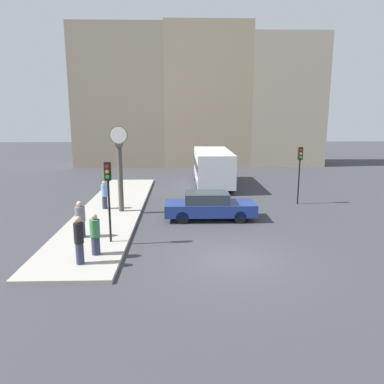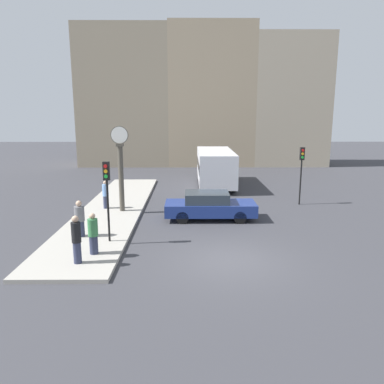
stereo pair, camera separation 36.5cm
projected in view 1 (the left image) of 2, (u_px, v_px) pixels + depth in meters
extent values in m
plane|color=#38383D|center=(232.00, 260.00, 14.30)|extent=(120.00, 120.00, 0.00)
cube|color=#A39E93|center=(112.00, 210.00, 21.40)|extent=(3.43, 18.87, 0.15)
cube|color=gray|center=(120.00, 98.00, 39.33)|extent=(9.40, 5.00, 14.17)
cube|color=tan|center=(207.00, 97.00, 39.56)|extent=(8.85, 5.00, 14.38)
cube|color=#B7A88E|center=(284.00, 102.00, 39.89)|extent=(7.74, 5.00, 13.38)
cube|color=navy|center=(210.00, 208.00, 19.69)|extent=(4.73, 1.84, 0.64)
cube|color=#2D3842|center=(207.00, 197.00, 19.56)|extent=(2.27, 1.66, 0.54)
cylinder|color=black|center=(236.00, 209.00, 20.58)|extent=(0.64, 0.22, 0.64)
cylinder|color=black|center=(240.00, 217.00, 18.99)|extent=(0.64, 0.22, 0.64)
cylinder|color=black|center=(182.00, 209.00, 20.50)|extent=(0.64, 0.22, 0.64)
cylinder|color=black|center=(182.00, 218.00, 18.91)|extent=(0.64, 0.22, 0.64)
cube|color=silver|center=(213.00, 166.00, 28.54)|extent=(2.59, 7.47, 2.34)
cube|color=#1E232D|center=(213.00, 164.00, 28.51)|extent=(2.62, 7.33, 0.70)
cylinder|color=black|center=(224.00, 175.00, 31.06)|extent=(0.28, 0.90, 0.90)
cylinder|color=black|center=(196.00, 175.00, 31.00)|extent=(0.28, 0.90, 0.90)
cylinder|color=black|center=(231.00, 186.00, 26.53)|extent=(0.28, 0.90, 0.90)
cylinder|color=black|center=(199.00, 186.00, 26.47)|extent=(0.28, 0.90, 0.90)
cylinder|color=black|center=(110.00, 211.00, 15.61)|extent=(0.09, 0.09, 2.64)
cube|color=black|center=(108.00, 171.00, 15.26)|extent=(0.26, 0.20, 0.76)
cylinder|color=red|center=(107.00, 166.00, 15.10)|extent=(0.15, 0.04, 0.15)
cylinder|color=orange|center=(107.00, 172.00, 15.14)|extent=(0.15, 0.04, 0.15)
cylinder|color=green|center=(107.00, 177.00, 15.18)|extent=(0.15, 0.04, 0.15)
cylinder|color=black|center=(299.00, 182.00, 22.82)|extent=(0.09, 0.09, 2.74)
cube|color=black|center=(300.00, 153.00, 22.46)|extent=(0.26, 0.20, 0.76)
cylinder|color=red|center=(301.00, 150.00, 22.30)|extent=(0.15, 0.04, 0.15)
cylinder|color=orange|center=(301.00, 154.00, 22.34)|extent=(0.15, 0.04, 0.15)
cylinder|color=green|center=(301.00, 157.00, 22.39)|extent=(0.15, 0.04, 0.15)
cylinder|color=#4C473D|center=(120.00, 179.00, 20.47)|extent=(0.28, 0.28, 3.58)
cube|color=#4C473D|center=(119.00, 145.00, 20.08)|extent=(0.36, 0.36, 0.17)
cylinder|color=#4C473D|center=(119.00, 135.00, 19.97)|extent=(0.96, 0.04, 0.96)
cylinder|color=white|center=(119.00, 135.00, 19.97)|extent=(0.88, 0.06, 0.88)
cylinder|color=#2D334C|center=(96.00, 245.00, 14.37)|extent=(0.33, 0.33, 0.72)
cylinder|color=#387A47|center=(95.00, 228.00, 14.23)|extent=(0.38, 0.38, 0.67)
sphere|color=tan|center=(94.00, 217.00, 14.14)|extent=(0.23, 0.23, 0.23)
cylinder|color=#2D334C|center=(80.00, 253.00, 13.46)|extent=(0.29, 0.29, 0.80)
cylinder|color=black|center=(79.00, 233.00, 13.30)|extent=(0.34, 0.34, 0.74)
sphere|color=tan|center=(78.00, 220.00, 13.20)|extent=(0.24, 0.24, 0.24)
cylinder|color=#2D334C|center=(81.00, 229.00, 16.40)|extent=(0.37, 0.37, 0.71)
cylinder|color=slate|center=(80.00, 214.00, 16.26)|extent=(0.44, 0.44, 0.66)
sphere|color=tan|center=(79.00, 204.00, 16.16)|extent=(0.25, 0.25, 0.25)
cylinder|color=#2D334C|center=(105.00, 202.00, 21.28)|extent=(0.30, 0.30, 0.72)
cylinder|color=#729ED8|center=(104.00, 191.00, 21.14)|extent=(0.35, 0.35, 0.67)
sphere|color=tan|center=(104.00, 183.00, 21.05)|extent=(0.21, 0.21, 0.21)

